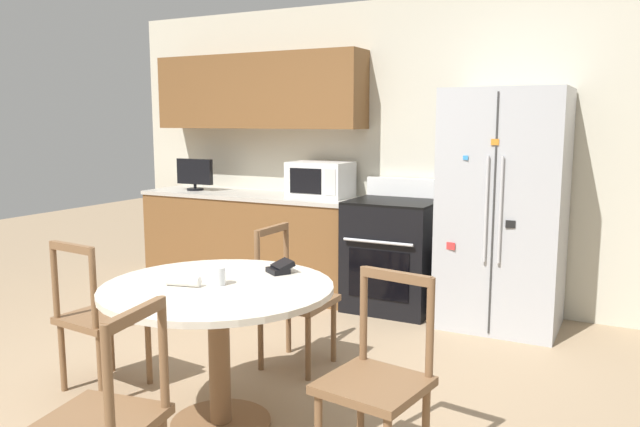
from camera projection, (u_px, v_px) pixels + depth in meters
name	position (u px, v px, depth m)	size (l,w,h in m)	color
ground_plane	(197.00, 410.00, 3.43)	(14.00, 14.00, 0.00)	#9E8466
back_wall	(347.00, 135.00, 5.63)	(5.20, 0.44, 2.60)	beige
kitchen_counter	(252.00, 240.00, 5.89)	(2.13, 0.64, 0.90)	brown
refrigerator	(503.00, 210.00, 4.72)	(0.88, 0.72, 1.81)	#B2B5BA
oven_range	(393.00, 254.00, 5.22)	(0.71, 0.68, 1.08)	black
microwave	(320.00, 179.00, 5.53)	(0.53, 0.39, 0.31)	white
countertop_tv	(195.00, 173.00, 6.05)	(0.40, 0.16, 0.31)	black
dining_table	(218.00, 314.00, 3.16)	(1.17, 1.17, 0.75)	beige
dining_chair_left	(100.00, 318.00, 3.63)	(0.46, 0.46, 0.90)	brown
dining_chair_far	(294.00, 300.00, 4.00)	(0.42, 0.42, 0.90)	brown
dining_chair_near	(104.00, 424.00, 2.36)	(0.48, 0.48, 0.90)	brown
dining_chair_right	(377.00, 382.00, 2.74)	(0.48, 0.48, 0.90)	brown
candle_glass	(218.00, 277.00, 3.13)	(0.08, 0.08, 0.09)	silver
folded_napkin	(183.00, 281.00, 3.11)	(0.18, 0.09, 0.05)	silver
wallet	(280.00, 268.00, 3.39)	(0.17, 0.17, 0.07)	black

